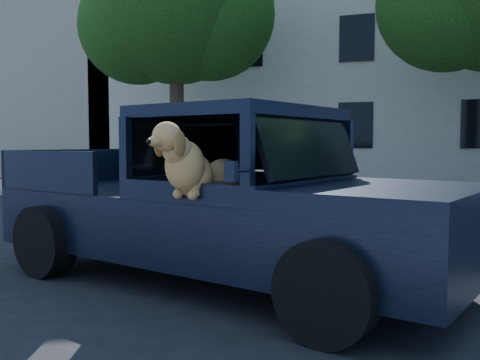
% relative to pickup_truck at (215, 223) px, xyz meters
% --- Properties ---
extents(ground, '(120.00, 120.00, 0.00)m').
position_rel_pickup_truck_xyz_m(ground, '(-1.14, -0.11, -0.67)').
color(ground, black).
rests_on(ground, ground).
extents(far_sidewalk, '(60.00, 4.00, 0.15)m').
position_rel_pickup_truck_xyz_m(far_sidewalk, '(-1.14, 9.09, -0.59)').
color(far_sidewalk, gray).
rests_on(far_sidewalk, ground).
extents(lane_stripes, '(21.60, 0.14, 0.01)m').
position_rel_pickup_truck_xyz_m(lane_stripes, '(0.86, 3.29, -0.66)').
color(lane_stripes, silver).
rests_on(lane_stripes, ground).
extents(street_tree_left, '(6.00, 5.20, 8.60)m').
position_rel_pickup_truck_xyz_m(street_tree_left, '(-5.11, 9.51, 5.05)').
color(street_tree_left, '#332619').
rests_on(street_tree_left, ground).
extents(building_main, '(26.00, 6.00, 9.00)m').
position_rel_pickup_truck_xyz_m(building_main, '(1.86, 16.39, 3.83)').
color(building_main, beige).
rests_on(building_main, ground).
extents(building_left, '(12.00, 6.00, 8.00)m').
position_rel_pickup_truck_xyz_m(building_left, '(-16.14, 16.39, 3.33)').
color(building_left, tan).
rests_on(building_left, ground).
extents(pickup_truck, '(5.89, 3.63, 1.97)m').
position_rel_pickup_truck_xyz_m(pickup_truck, '(0.00, 0.00, 0.00)').
color(pickup_truck, black).
rests_on(pickup_truck, ground).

